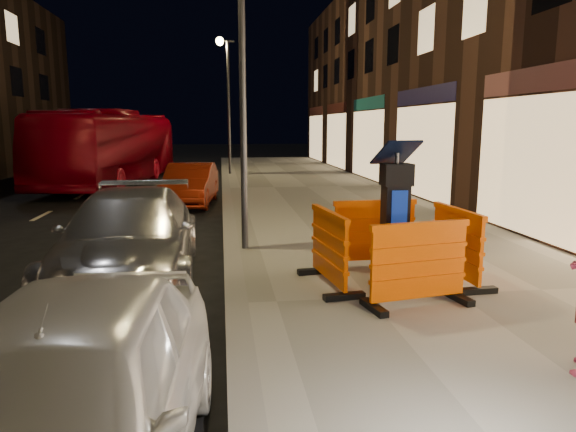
{
  "coord_description": "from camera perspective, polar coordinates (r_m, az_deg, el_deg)",
  "views": [
    {
      "loc": [
        -0.16,
        -6.36,
        2.42
      ],
      "look_at": [
        0.8,
        1.0,
        1.1
      ],
      "focal_mm": 32.0,
      "sensor_mm": 36.0,
      "label": 1
    }
  ],
  "objects": [
    {
      "name": "barrier_back",
      "position": [
        8.43,
        9.58,
        -1.89
      ],
      "size": [
        1.41,
        0.64,
        1.08
      ],
      "primitive_type": "cube",
      "rotation": [
        0.0,
        0.0,
        0.05
      ],
      "color": "#ED5400",
      "rests_on": "sidewalk"
    },
    {
      "name": "kerb",
      "position": [
        6.78,
        -5.71,
        -10.2
      ],
      "size": [
        0.3,
        60.0,
        0.15
      ],
      "primitive_type": "cube",
      "color": "slate",
      "rests_on": "ground"
    },
    {
      "name": "parking_kiosk",
      "position": [
        7.46,
        11.79,
        -0.16
      ],
      "size": [
        0.67,
        0.67,
        1.94
      ],
      "primitive_type": "cube",
      "rotation": [
        0.0,
        0.0,
        0.1
      ],
      "color": "black",
      "rests_on": "sidewalk"
    },
    {
      "name": "barrier_front",
      "position": [
        6.69,
        14.33,
        -5.22
      ],
      "size": [
        1.47,
        0.82,
        1.08
      ],
      "primitive_type": "cube",
      "rotation": [
        0.0,
        0.0,
        0.19
      ],
      "color": "#ED5400",
      "rests_on": "sidewalk"
    },
    {
      "name": "barrier_bldgside",
      "position": [
        7.91,
        18.21,
        -3.05
      ],
      "size": [
        0.66,
        1.42,
        1.08
      ],
      "primitive_type": "cube",
      "rotation": [
        0.0,
        0.0,
        1.63
      ],
      "color": "#ED5400",
      "rests_on": "sidewalk"
    },
    {
      "name": "car_red",
      "position": [
        16.06,
        -10.74,
        1.25
      ],
      "size": [
        1.69,
        3.94,
        1.26
      ],
      "primitive_type": "imported",
      "rotation": [
        0.0,
        0.0,
        -0.09
      ],
      "color": "maroon",
      "rests_on": "ground"
    },
    {
      "name": "street_lamp_far",
      "position": [
        24.37,
        -6.59,
        11.75
      ],
      "size": [
        0.12,
        0.12,
        6.0
      ],
      "primitive_type": "cylinder",
      "color": "#3F3F44",
      "rests_on": "sidewalk"
    },
    {
      "name": "ground_plane",
      "position": [
        6.81,
        -5.7,
        -10.8
      ],
      "size": [
        120.0,
        120.0,
        0.0
      ],
      "primitive_type": "plane",
      "color": "black",
      "rests_on": "ground"
    },
    {
      "name": "car_silver",
      "position": [
        8.42,
        -16.93,
        -7.08
      ],
      "size": [
        2.12,
        4.92,
        1.41
      ],
      "primitive_type": "imported",
      "rotation": [
        0.0,
        0.0,
        0.03
      ],
      "color": "silver",
      "rests_on": "ground"
    },
    {
      "name": "bus_doubledecker",
      "position": [
        22.35,
        -18.71,
        3.35
      ],
      "size": [
        3.9,
        10.98,
        2.99
      ],
      "primitive_type": "imported",
      "rotation": [
        0.0,
        0.0,
        -0.13
      ],
      "color": "maroon",
      "rests_on": "ground"
    },
    {
      "name": "barrier_kerbside",
      "position": [
        7.3,
        4.59,
        -3.65
      ],
      "size": [
        0.75,
        1.45,
        1.08
      ],
      "primitive_type": "cube",
      "rotation": [
        0.0,
        0.0,
        1.7
      ],
      "color": "#ED5400",
      "rests_on": "sidewalk"
    },
    {
      "name": "sidewalk",
      "position": [
        7.48,
        18.22,
        -8.72
      ],
      "size": [
        6.0,
        60.0,
        0.15
      ],
      "primitive_type": "cube",
      "color": "gray",
      "rests_on": "ground"
    },
    {
      "name": "street_lamp_mid",
      "position": [
        9.4,
        -5.07,
        14.51
      ],
      "size": [
        0.12,
        0.12,
        6.0
      ],
      "primitive_type": "cylinder",
      "color": "#3F3F44",
      "rests_on": "sidewalk"
    }
  ]
}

